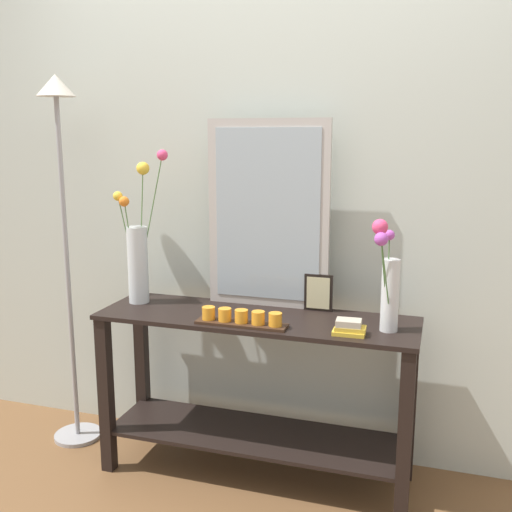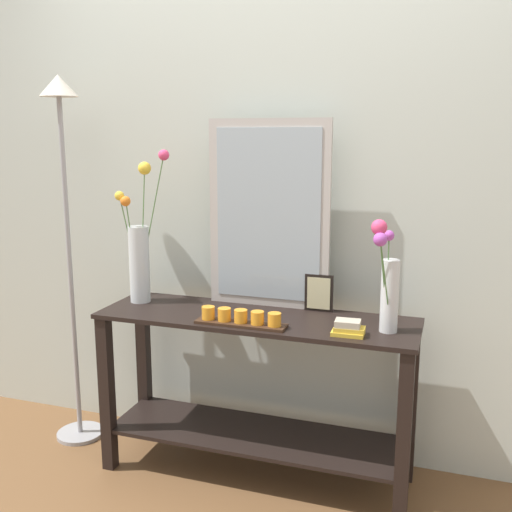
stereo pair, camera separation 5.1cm
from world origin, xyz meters
TOP-DOWN VIEW (x-y plane):
  - ground_plane at (0.00, 0.00)m, footprint 7.00×6.00m
  - wall_back at (0.00, 0.33)m, footprint 6.40×0.08m
  - console_table at (0.00, 0.00)m, footprint 1.42×0.42m
  - mirror_leaning at (-0.00, 0.18)m, footprint 0.57×0.03m
  - tall_vase_left at (-0.60, 0.05)m, footprint 0.23×0.17m
  - vase_right at (0.57, -0.04)m, footprint 0.11×0.15m
  - candle_tray at (-0.02, -0.14)m, footprint 0.39×0.09m
  - picture_frame_small at (0.24, 0.17)m, footprint 0.13×0.01m
  - book_stack at (0.43, -0.12)m, footprint 0.13×0.08m
  - floor_lamp at (-0.99, 0.04)m, footprint 0.24×0.24m

SIDE VIEW (x-z plane):
  - ground_plane at x=0.00m, z-range -0.02..0.00m
  - console_table at x=0.00m, z-range 0.08..0.85m
  - book_stack at x=0.43m, z-range 0.76..0.82m
  - candle_tray at x=-0.02m, z-range 0.76..0.83m
  - picture_frame_small at x=0.24m, z-range 0.76..0.93m
  - vase_right at x=0.57m, z-range 0.74..1.21m
  - tall_vase_left at x=-0.60m, z-range 0.65..1.37m
  - mirror_leaning at x=0.00m, z-range 0.76..1.62m
  - floor_lamp at x=-0.99m, z-range 0.32..2.15m
  - wall_back at x=0.00m, z-range 0.00..2.70m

